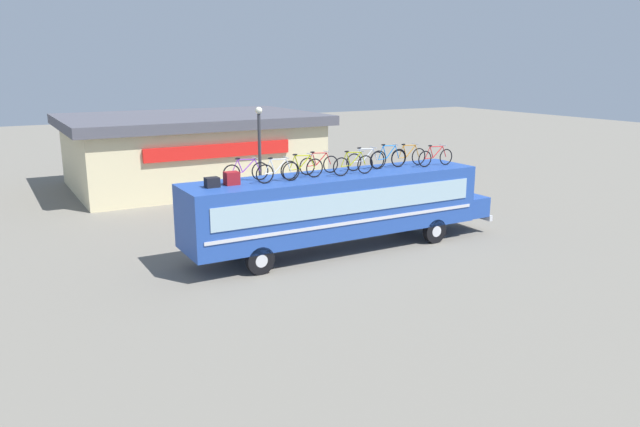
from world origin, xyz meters
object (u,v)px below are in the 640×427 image
rooftop_bicycle_6 (365,160)px  rooftop_bicycle_7 (389,158)px  luggage_bag_2 (232,178)px  bus (340,204)px  rooftop_bicycle_9 (435,157)px  rooftop_bicycle_5 (353,165)px  rooftop_bicycle_8 (409,156)px  luggage_bag_1 (212,182)px  rooftop_bicycle_2 (278,172)px  rooftop_bicycle_1 (246,171)px  rooftop_bicycle_3 (302,168)px  street_lamp (260,157)px  rooftop_bicycle_4 (319,164)px

rooftop_bicycle_6 → rooftop_bicycle_7: 1.04m
luggage_bag_2 → rooftop_bicycle_6: 5.66m
bus → rooftop_bicycle_9: rooftop_bicycle_9 is taller
rooftop_bicycle_5 → rooftop_bicycle_8: (3.08, 0.65, -0.00)m
luggage_bag_1 → rooftop_bicycle_2: size_ratio=0.27×
luggage_bag_2 → rooftop_bicycle_6: (5.66, 0.24, 0.16)m
rooftop_bicycle_1 → rooftop_bicycle_2: 1.14m
rooftop_bicycle_5 → rooftop_bicycle_6: bearing=34.5°
rooftop_bicycle_3 → rooftop_bicycle_6: rooftop_bicycle_3 is taller
rooftop_bicycle_5 → rooftop_bicycle_2: bearing=178.6°
luggage_bag_2 → rooftop_bicycle_2: size_ratio=0.29×
luggage_bag_1 → rooftop_bicycle_1: (1.39, 0.39, 0.20)m
rooftop_bicycle_5 → rooftop_bicycle_1: bearing=169.5°
luggage_bag_2 → street_lamp: size_ratio=0.09×
rooftop_bicycle_3 → rooftop_bicycle_4: 1.15m
rooftop_bicycle_4 → rooftop_bicycle_5: rooftop_bicycle_5 is taller
rooftop_bicycle_9 → street_lamp: street_lamp is taller
rooftop_bicycle_7 → rooftop_bicycle_8: bearing=2.1°
rooftop_bicycle_4 → rooftop_bicycle_5: 1.29m
street_lamp → rooftop_bicycle_3: bearing=-96.4°
rooftop_bicycle_7 → luggage_bag_2: bearing=-178.6°
rooftop_bicycle_2 → street_lamp: bearing=72.7°
luggage_bag_1 → rooftop_bicycle_2: 2.34m
rooftop_bicycle_8 → rooftop_bicycle_3: bearing=-175.6°
rooftop_bicycle_6 → rooftop_bicycle_8: (2.06, -0.05, 0.00)m
rooftop_bicycle_9 → bus: bearing=176.1°
luggage_bag_1 → rooftop_bicycle_5: 5.40m
rooftop_bicycle_2 → rooftop_bicycle_8: 6.17m
rooftop_bicycle_8 → street_lamp: 6.45m
rooftop_bicycle_2 → rooftop_bicycle_5: 3.07m
rooftop_bicycle_4 → rooftop_bicycle_2: bearing=-160.3°
rooftop_bicycle_3 → rooftop_bicycle_6: (3.03, 0.44, -0.00)m
rooftop_bicycle_3 → rooftop_bicycle_7: (4.07, 0.35, 0.02)m
rooftop_bicycle_4 → rooftop_bicycle_7: 3.07m
rooftop_bicycle_7 → rooftop_bicycle_8: rooftop_bicycle_7 is taller
rooftop_bicycle_2 → rooftop_bicycle_8: size_ratio=0.98×
luggage_bag_2 → rooftop_bicycle_2: (1.58, -0.38, 0.15)m
rooftop_bicycle_5 → street_lamp: street_lamp is taller
rooftop_bicycle_2 → luggage_bag_2: bearing=166.5°
rooftop_bicycle_4 → rooftop_bicycle_3: bearing=-151.4°
rooftop_bicycle_4 → rooftop_bicycle_5: (1.00, -0.81, 0.02)m
rooftop_bicycle_8 → rooftop_bicycle_5: bearing=-168.1°
rooftop_bicycle_9 → rooftop_bicycle_6: bearing=168.5°
luggage_bag_2 → rooftop_bicycle_1: (0.65, 0.29, 0.14)m
rooftop_bicycle_8 → rooftop_bicycle_9: bearing=-31.2°
rooftop_bicycle_3 → rooftop_bicycle_8: bearing=4.4°
bus → rooftop_bicycle_3: (-1.69, -0.12, 1.55)m
luggage_bag_1 → luggage_bag_2: luggage_bag_2 is taller
rooftop_bicycle_4 → rooftop_bicycle_7: (3.06, -0.20, 0.04)m
rooftop_bicycle_6 → rooftop_bicycle_2: bearing=-171.3°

